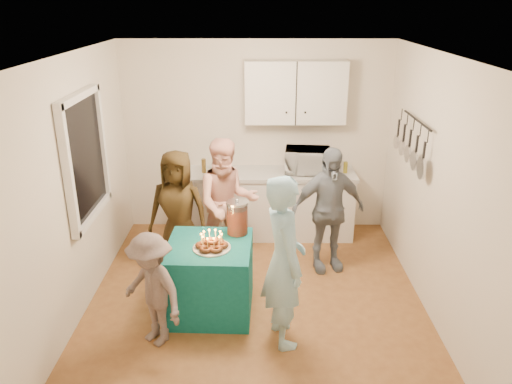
{
  "coord_description": "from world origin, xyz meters",
  "views": [
    {
      "loc": [
        0.03,
        -4.6,
        3.08
      ],
      "look_at": [
        0.0,
        0.35,
        1.15
      ],
      "focal_mm": 35.0,
      "sensor_mm": 36.0,
      "label": 1
    }
  ],
  "objects_px": {
    "woman_back_right": "(328,210)",
    "child_near_left": "(152,290)",
    "counter": "(271,205)",
    "punch_jar": "(237,218)",
    "party_table": "(210,277)",
    "woman_back_center": "(227,203)",
    "microwave": "(307,161)",
    "woman_back_left": "(178,210)",
    "man_birthday": "(284,262)"
  },
  "relations": [
    {
      "from": "man_birthday",
      "to": "woman_back_right",
      "type": "distance_m",
      "value": 1.49
    },
    {
      "from": "man_birthday",
      "to": "woman_back_center",
      "type": "distance_m",
      "value": 1.62
    },
    {
      "from": "punch_jar",
      "to": "counter",
      "type": "bearing_deg",
      "value": 75.7
    },
    {
      "from": "child_near_left",
      "to": "party_table",
      "type": "bearing_deg",
      "value": 87.05
    },
    {
      "from": "punch_jar",
      "to": "man_birthday",
      "type": "bearing_deg",
      "value": -58.63
    },
    {
      "from": "microwave",
      "to": "man_birthday",
      "type": "distance_m",
      "value": 2.34
    },
    {
      "from": "woman_back_center",
      "to": "microwave",
      "type": "bearing_deg",
      "value": 27.63
    },
    {
      "from": "party_table",
      "to": "counter",
      "type": "bearing_deg",
      "value": 69.65
    },
    {
      "from": "party_table",
      "to": "punch_jar",
      "type": "distance_m",
      "value": 0.67
    },
    {
      "from": "counter",
      "to": "woman_back_right",
      "type": "height_order",
      "value": "woman_back_right"
    },
    {
      "from": "woman_back_left",
      "to": "child_near_left",
      "type": "xyz_separation_m",
      "value": [
        -0.03,
        -1.47,
        -0.17
      ]
    },
    {
      "from": "woman_back_left",
      "to": "child_near_left",
      "type": "bearing_deg",
      "value": -82.22
    },
    {
      "from": "woman_back_center",
      "to": "child_near_left",
      "type": "height_order",
      "value": "woman_back_center"
    },
    {
      "from": "woman_back_left",
      "to": "woman_back_center",
      "type": "xyz_separation_m",
      "value": [
        0.57,
        0.09,
        0.06
      ]
    },
    {
      "from": "man_birthday",
      "to": "woman_back_center",
      "type": "height_order",
      "value": "man_birthday"
    },
    {
      "from": "microwave",
      "to": "woman_back_center",
      "type": "height_order",
      "value": "woman_back_center"
    },
    {
      "from": "counter",
      "to": "child_near_left",
      "type": "relative_size",
      "value": 1.94
    },
    {
      "from": "woman_back_center",
      "to": "woman_back_right",
      "type": "xyz_separation_m",
      "value": [
        1.19,
        -0.14,
        -0.03
      ]
    },
    {
      "from": "woman_back_right",
      "to": "child_near_left",
      "type": "bearing_deg",
      "value": -155.4
    },
    {
      "from": "counter",
      "to": "man_birthday",
      "type": "relative_size",
      "value": 1.32
    },
    {
      "from": "woman_back_right",
      "to": "microwave",
      "type": "bearing_deg",
      "value": 86.49
    },
    {
      "from": "counter",
      "to": "punch_jar",
      "type": "height_order",
      "value": "punch_jar"
    },
    {
      "from": "party_table",
      "to": "man_birthday",
      "type": "distance_m",
      "value": 0.99
    },
    {
      "from": "man_birthday",
      "to": "child_near_left",
      "type": "relative_size",
      "value": 1.47
    },
    {
      "from": "man_birthday",
      "to": "woman_back_right",
      "type": "bearing_deg",
      "value": -37.53
    },
    {
      "from": "woman_back_left",
      "to": "party_table",
      "type": "bearing_deg",
      "value": -55.28
    },
    {
      "from": "punch_jar",
      "to": "man_birthday",
      "type": "height_order",
      "value": "man_birthday"
    },
    {
      "from": "party_table",
      "to": "woman_back_right",
      "type": "height_order",
      "value": "woman_back_right"
    },
    {
      "from": "counter",
      "to": "party_table",
      "type": "bearing_deg",
      "value": -110.35
    },
    {
      "from": "child_near_left",
      "to": "counter",
      "type": "bearing_deg",
      "value": 103.08
    },
    {
      "from": "man_birthday",
      "to": "child_near_left",
      "type": "distance_m",
      "value": 1.25
    },
    {
      "from": "punch_jar",
      "to": "woman_back_right",
      "type": "relative_size",
      "value": 0.22
    },
    {
      "from": "punch_jar",
      "to": "woman_back_center",
      "type": "bearing_deg",
      "value": 101.57
    },
    {
      "from": "woman_back_left",
      "to": "woman_back_right",
      "type": "relative_size",
      "value": 0.96
    },
    {
      "from": "party_table",
      "to": "woman_back_right",
      "type": "bearing_deg",
      "value": 34.04
    },
    {
      "from": "counter",
      "to": "party_table",
      "type": "distance_m",
      "value": 1.94
    },
    {
      "from": "woman_back_left",
      "to": "woman_back_center",
      "type": "relative_size",
      "value": 0.93
    },
    {
      "from": "woman_back_right",
      "to": "child_near_left",
      "type": "relative_size",
      "value": 1.34
    },
    {
      "from": "microwave",
      "to": "woman_back_center",
      "type": "xyz_separation_m",
      "value": [
        -1.02,
        -0.79,
        -0.28
      ]
    },
    {
      "from": "microwave",
      "to": "woman_back_left",
      "type": "relative_size",
      "value": 0.4
    },
    {
      "from": "punch_jar",
      "to": "woman_back_right",
      "type": "distance_m",
      "value": 1.22
    },
    {
      "from": "microwave",
      "to": "woman_back_right",
      "type": "bearing_deg",
      "value": -74.12
    },
    {
      "from": "party_table",
      "to": "woman_back_center",
      "type": "relative_size",
      "value": 0.54
    },
    {
      "from": "woman_back_center",
      "to": "punch_jar",
      "type": "bearing_deg",
      "value": -88.56
    },
    {
      "from": "counter",
      "to": "man_birthday",
      "type": "xyz_separation_m",
      "value": [
        0.06,
        -2.3,
        0.41
      ]
    },
    {
      "from": "man_birthday",
      "to": "woman_back_left",
      "type": "relative_size",
      "value": 1.14
    },
    {
      "from": "punch_jar",
      "to": "woman_back_center",
      "type": "relative_size",
      "value": 0.22
    },
    {
      "from": "microwave",
      "to": "punch_jar",
      "type": "bearing_deg",
      "value": -113.57
    },
    {
      "from": "man_birthday",
      "to": "woman_back_left",
      "type": "height_order",
      "value": "man_birthday"
    },
    {
      "from": "counter",
      "to": "woman_back_left",
      "type": "xyz_separation_m",
      "value": [
        -1.12,
        -0.88,
        0.3
      ]
    }
  ]
}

